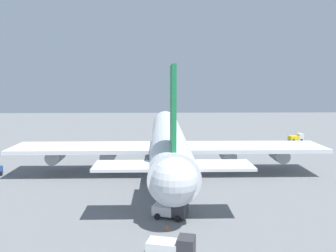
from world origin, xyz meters
TOP-DOWN VIEW (x-y plane):
  - ground_plane at (0.00, 0.00)m, footprint 253.40×253.40m
  - cargo_airplane at (-0.24, 0.00)m, footprint 63.35×57.58m
  - catering_truck at (-35.63, 0.45)m, footprint 3.23×4.96m
  - cargo_loader at (32.76, -38.06)m, footprint 2.97×4.19m
  - fuel_truck at (-24.73, 0.10)m, footprint 3.68×4.79m
  - safety_cone_nose at (28.51, 3.71)m, footprint 0.46×0.46m
  - safety_cone_tail at (-28.51, 0.82)m, footprint 0.43×0.43m

SIDE VIEW (x-z plane):
  - ground_plane at x=0.00m, z-range 0.00..0.00m
  - safety_cone_tail at x=-28.51m, z-range 0.00..0.62m
  - safety_cone_nose at x=28.51m, z-range 0.00..0.66m
  - cargo_loader at x=32.76m, z-range -0.03..2.22m
  - fuel_truck at x=-24.73m, z-range -0.05..2.39m
  - catering_truck at x=-35.63m, z-range 0.00..2.43m
  - cargo_airplane at x=-0.24m, z-range -3.79..15.53m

